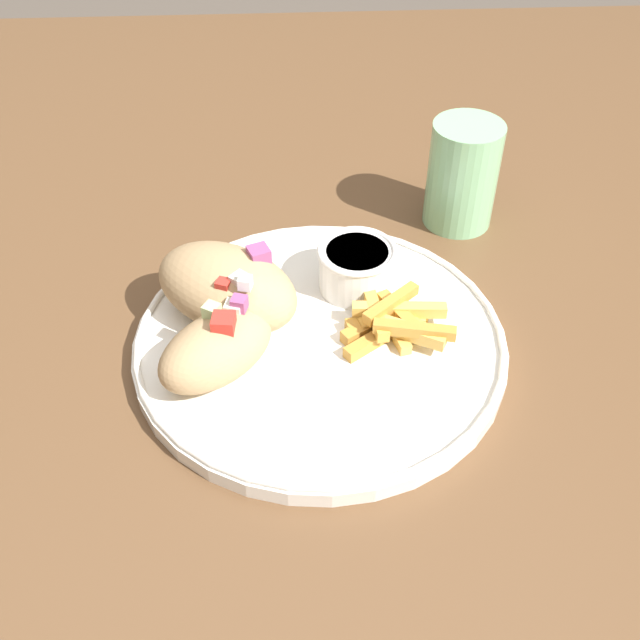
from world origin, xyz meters
The scene contains 7 objects.
table centered at (0.00, 0.00, 0.65)m, with size 1.45×1.45×0.71m.
plate centered at (0.01, -0.03, 0.72)m, with size 0.31×0.31×0.02m.
pita_sandwich_near centered at (-0.07, -0.07, 0.75)m, with size 0.12×0.11×0.06m.
pita_sandwich_far centered at (-0.07, 0.00, 0.76)m, with size 0.15×0.14×0.07m.
fries_pile centered at (0.07, -0.03, 0.74)m, with size 0.09×0.09×0.03m.
sauce_ramekin centered at (0.05, 0.03, 0.75)m, with size 0.07×0.07×0.04m.
water_glass centered at (0.16, 0.15, 0.76)m, with size 0.07×0.07×0.11m.
Camera 1 is at (-0.01, -0.48, 1.16)m, focal length 42.00 mm.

